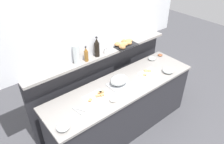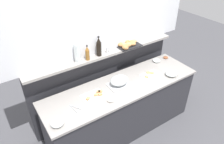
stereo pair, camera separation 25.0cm
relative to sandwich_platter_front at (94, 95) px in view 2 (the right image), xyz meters
The scene contains 19 objects.
ground_plane 1.20m from the sandwich_platter_front, 50.03° to the left, with size 12.00×12.00×0.00m, color #4C4C51.
buffet_counter 0.67m from the sandwich_platter_front, ahead, with size 2.49×0.72×0.93m.
back_ledge_unit 0.75m from the sandwich_platter_front, 46.64° to the left, with size 2.60×0.22×1.27m.
upper_wall_panel 1.23m from the sandwich_platter_front, 47.96° to the left, with size 3.20×0.08×1.33m, color white.
sandwich_platter_front is the anchor object (origin of this frame).
sandwich_platter_side 1.01m from the sandwich_platter_front, ahead, with size 0.32×0.16×0.04m.
serving_cloche 0.45m from the sandwich_platter_front, ahead, with size 0.34×0.24×0.17m.
glass_bowl_large 0.67m from the sandwich_platter_front, 160.22° to the right, with size 0.16×0.16×0.06m.
glass_bowl_medium 1.40m from the sandwich_platter_front, ahead, with size 0.13×0.13×0.05m.
glass_bowl_small 1.30m from the sandwich_platter_front, 10.51° to the right, with size 0.18×0.18×0.07m.
condiment_bowl_teal 0.26m from the sandwich_platter_front, 57.56° to the right, with size 0.10×0.10×0.03m, color silver.
condiment_bowl_cream 1.62m from the sandwich_platter_front, ahead, with size 0.09×0.09×0.03m, color brown.
serving_tongs 0.35m from the sandwich_platter_front, 168.18° to the right, with size 0.11×0.19×0.01m.
wine_bottle_dark 0.73m from the sandwich_platter_front, 50.73° to the left, with size 0.08×0.08×0.32m.
vinegar_bottle_amber 0.62m from the sandwich_platter_front, 70.61° to the left, with size 0.06×0.06×0.24m.
salt_shaker 0.76m from the sandwich_platter_front, 40.83° to the left, with size 0.03×0.03×0.09m.
pepper_shaker 0.79m from the sandwich_platter_front, 38.45° to the left, with size 0.03×0.03×0.09m.
bread_basket 1.06m from the sandwich_platter_front, 25.94° to the left, with size 0.40×0.32×0.08m.
water_carafe 0.64m from the sandwich_platter_front, 90.41° to the left, with size 0.09×0.09×0.29m, color silver.
Camera 2 is at (-1.54, -2.04, 2.88)m, focal length 34.16 mm.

